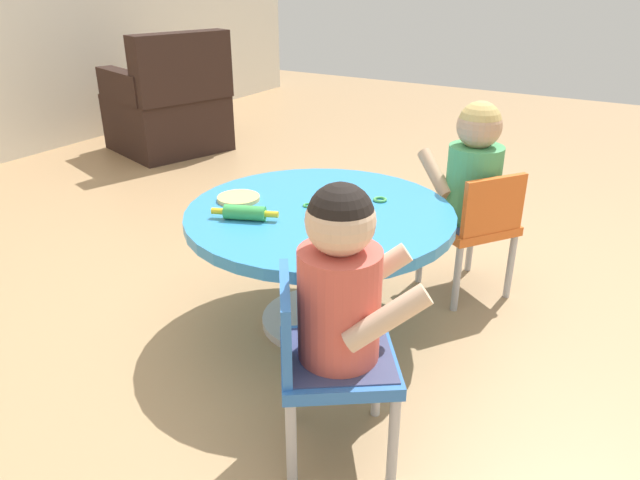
{
  "coord_description": "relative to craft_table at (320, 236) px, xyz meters",
  "views": [
    {
      "loc": [
        -1.65,
        -1.0,
        1.24
      ],
      "look_at": [
        0.0,
        0.0,
        0.35
      ],
      "focal_mm": 33.27,
      "sensor_mm": 36.0,
      "label": 1
    }
  ],
  "objects": [
    {
      "name": "seated_child_left",
      "position": [
        -0.53,
        -0.38,
        0.17
      ],
      "size": [
        0.42,
        0.44,
        0.51
      ],
      "color": "#3F4772",
      "rests_on": "ground"
    },
    {
      "name": "playdough_blob_1",
      "position": [
        -0.07,
        0.31,
        0.11
      ],
      "size": [
        0.15,
        0.15,
        0.01
      ],
      "primitive_type": "cylinder",
      "color": "#F2CC72",
      "rests_on": "craft_table"
    },
    {
      "name": "child_chair_right",
      "position": [
        0.51,
        -0.4,
        -0.06
      ],
      "size": [
        0.42,
        0.42,
        0.54
      ],
      "color": "#B7B7BC",
      "rests_on": "ground"
    },
    {
      "name": "ground_plane",
      "position": [
        0.0,
        0.0,
        -0.36
      ],
      "size": [
        10.0,
        10.0,
        0.0
      ],
      "primitive_type": "plane",
      "color": "tan"
    },
    {
      "name": "rolling_pin",
      "position": [
        -0.2,
        0.17,
        0.13
      ],
      "size": [
        0.11,
        0.22,
        0.05
      ],
      "color": "green",
      "rests_on": "craft_table"
    },
    {
      "name": "craft_scissors",
      "position": [
        0.02,
        0.03,
        0.1
      ],
      "size": [
        0.14,
        0.11,
        0.01
      ],
      "color": "silver",
      "rests_on": "craft_table"
    },
    {
      "name": "playdough_blob_0",
      "position": [
        -0.01,
        -0.05,
        0.11
      ],
      "size": [
        0.15,
        0.15,
        0.02
      ],
      "primitive_type": "cylinder",
      "color": "#8CCCF2",
      "rests_on": "craft_table"
    },
    {
      "name": "craft_table",
      "position": [
        0.0,
        0.0,
        0.0
      ],
      "size": [
        0.95,
        0.95,
        0.46
      ],
      "color": "silver",
      "rests_on": "ground"
    },
    {
      "name": "cookie_cutter_0",
      "position": [
        0.21,
        -0.01,
        0.11
      ],
      "size": [
        0.07,
        0.07,
        0.01
      ],
      "primitive_type": "torus",
      "color": "#4CB259",
      "rests_on": "craft_table"
    },
    {
      "name": "child_chair_left",
      "position": [
        -0.55,
        -0.35,
        -0.06
      ],
      "size": [
        0.42,
        0.42,
        0.54
      ],
      "color": "#B7B7BC",
      "rests_on": "ground"
    },
    {
      "name": "armchair_dark",
      "position": [
        1.46,
        2.15,
        -0.05
      ],
      "size": [
        0.88,
        0.9,
        0.85
      ],
      "color": "black",
      "rests_on": "ground"
    },
    {
      "name": "seated_child_right",
      "position": [
        0.54,
        -0.37,
        0.17
      ],
      "size": [
        0.42,
        0.44,
        0.51
      ],
      "color": "#3F4772",
      "rests_on": "ground"
    },
    {
      "name": "cookie_cutter_1",
      "position": [
        0.19,
        -0.14,
        0.11
      ],
      "size": [
        0.05,
        0.05,
        0.01
      ],
      "primitive_type": "torus",
      "color": "#4CB259",
      "rests_on": "craft_table"
    }
  ]
}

